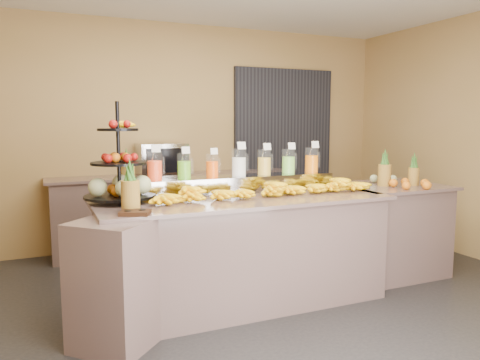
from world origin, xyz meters
TOP-DOWN VIEW (x-y plane):
  - ground at (0.00, 0.00)m, footprint 6.00×6.00m
  - room_envelope at (0.19, 0.79)m, footprint 6.04×5.02m
  - buffet_counter at (-0.12, 0.26)m, footprint 2.75×1.25m
  - right_counter at (1.70, 0.40)m, footprint 1.08×0.88m
  - back_ledge at (0.00, 2.25)m, footprint 3.10×0.55m
  - pitcher_tray at (0.09, 0.58)m, footprint 1.85×0.30m
  - juice_pitcher_orange_a at (-0.69, 0.58)m, footprint 0.13×0.13m
  - juice_pitcher_green at (-0.43, 0.58)m, footprint 0.12×0.12m
  - juice_pitcher_orange_b at (-0.17, 0.58)m, footprint 0.11×0.12m
  - juice_pitcher_milk at (0.09, 0.58)m, footprint 0.13×0.14m
  - juice_pitcher_lemon at (0.35, 0.58)m, footprint 0.13×0.13m
  - juice_pitcher_lime at (0.61, 0.58)m, footprint 0.13×0.13m
  - juice_pitcher_orange_c at (0.87, 0.58)m, footprint 0.13×0.14m
  - banana_heap at (0.21, 0.27)m, footprint 2.04×0.18m
  - fruit_stand at (-0.97, 0.49)m, footprint 0.70×0.70m
  - condiment_caddy at (-1.00, -0.11)m, footprint 0.24×0.22m
  - pineapple_left_a at (-1.00, 0.03)m, footprint 0.13×0.13m
  - pineapple_left_b at (-0.89, 0.76)m, footprint 0.14×0.14m
  - right_fruit_pile at (1.73, 0.24)m, footprint 0.41×0.39m
  - oven_warmer at (-0.21, 2.25)m, footprint 0.58×0.41m

SIDE VIEW (x-z plane):
  - ground at x=0.00m, z-range 0.00..0.00m
  - buffet_counter at x=-0.12m, z-range 0.00..0.93m
  - back_ledge at x=0.00m, z-range 0.00..0.93m
  - right_counter at x=1.70m, z-range 0.00..0.93m
  - condiment_caddy at x=-1.00m, z-range 0.93..0.96m
  - banana_heap at x=0.21m, z-range 0.91..1.08m
  - right_fruit_pile at x=1.73m, z-range 0.89..1.11m
  - pitcher_tray at x=0.09m, z-range 0.93..1.08m
  - pineapple_left_a at x=-1.00m, z-range 0.88..1.26m
  - pineapple_left_b at x=-0.89m, z-range 0.88..1.30m
  - oven_warmer at x=-0.21m, z-range 0.93..1.31m
  - fruit_stand at x=-0.97m, z-range 0.74..1.54m
  - juice_pitcher_orange_b at x=-0.17m, z-range 1.04..1.31m
  - juice_pitcher_green at x=-0.43m, z-range 1.03..1.32m
  - juice_pitcher_lemon at x=0.35m, z-range 1.03..1.34m
  - juice_pitcher_lime at x=0.61m, z-range 1.03..1.34m
  - juice_pitcher_orange_a at x=-0.69m, z-range 1.03..1.34m
  - juice_pitcher_orange_c at x=0.87m, z-range 1.03..1.35m
  - juice_pitcher_milk at x=0.09m, z-range 1.03..1.35m
  - room_envelope at x=0.19m, z-range 0.47..3.29m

